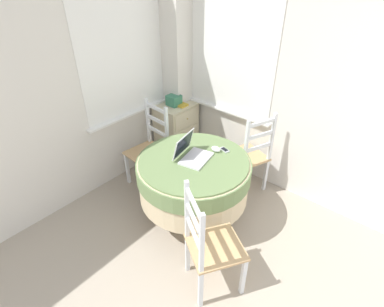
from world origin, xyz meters
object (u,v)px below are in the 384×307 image
at_px(round_dining_table, 194,176).
at_px(dining_chair_near_back_window, 150,149).
at_px(computer_mouse, 216,149).
at_px(book_on_cabinet, 179,104).
at_px(dining_chair_camera_near, 210,246).
at_px(storage_box, 174,100).
at_px(corner_cabinet, 176,130).
at_px(dining_chair_near_right_window, 249,156).
at_px(laptop, 192,153).
at_px(cell_phone, 225,150).

height_order(round_dining_table, dining_chair_near_back_window, dining_chair_near_back_window).
distance_m(computer_mouse, book_on_cabinet, 1.09).
bearing_deg(computer_mouse, round_dining_table, 165.33).
xyz_separation_m(dining_chair_near_back_window, dining_chair_camera_near, (-0.65, -1.38, 0.00)).
relative_size(dining_chair_near_back_window, storage_box, 6.39).
xyz_separation_m(corner_cabinet, storage_box, (-0.03, -0.00, 0.44)).
height_order(round_dining_table, dining_chair_camera_near, dining_chair_camera_near).
bearing_deg(book_on_cabinet, dining_chair_near_right_window, -90.56).
height_order(round_dining_table, dining_chair_near_right_window, dining_chair_near_right_window).
xyz_separation_m(computer_mouse, dining_chair_near_back_window, (-0.12, 0.85, -0.29)).
bearing_deg(laptop, corner_cabinet, 50.70).
distance_m(computer_mouse, dining_chair_near_right_window, 0.59).
bearing_deg(cell_phone, dining_chair_near_right_window, -6.31).
relative_size(dining_chair_camera_near, corner_cabinet, 1.31).
relative_size(dining_chair_near_back_window, book_on_cabinet, 4.83).
relative_size(corner_cabinet, book_on_cabinet, 3.68).
relative_size(round_dining_table, storage_box, 7.04).
relative_size(computer_mouse, storage_box, 0.65).
relative_size(dining_chair_near_right_window, dining_chair_camera_near, 1.00).
relative_size(round_dining_table, corner_cabinet, 1.44).
bearing_deg(dining_chair_near_back_window, corner_cabinet, 14.91).
xyz_separation_m(dining_chair_near_right_window, corner_cabinet, (-0.00, 1.11, -0.08)).
relative_size(dining_chair_camera_near, book_on_cabinet, 4.83).
xyz_separation_m(laptop, dining_chair_near_right_window, (0.75, -0.21, -0.31)).
xyz_separation_m(laptop, storage_box, (0.71, 0.91, 0.05)).
height_order(round_dining_table, book_on_cabinet, book_on_cabinet).
distance_m(dining_chair_near_back_window, dining_chair_camera_near, 1.52).
relative_size(laptop, storage_box, 2.37).
bearing_deg(dining_chair_near_back_window, laptop, -98.97).
height_order(corner_cabinet, book_on_cabinet, book_on_cabinet).
height_order(computer_mouse, cell_phone, computer_mouse).
bearing_deg(storage_box, corner_cabinet, 4.10).
bearing_deg(cell_phone, corner_cabinet, 68.02).
bearing_deg(cell_phone, book_on_cabinet, 66.43).
relative_size(cell_phone, dining_chair_near_right_window, 0.12).
distance_m(laptop, cell_phone, 0.35).
xyz_separation_m(dining_chair_camera_near, storage_box, (1.24, 1.55, 0.37)).
bearing_deg(round_dining_table, dining_chair_camera_near, -130.60).
xyz_separation_m(laptop, book_on_cabinet, (0.76, 0.86, -0.00)).
distance_m(computer_mouse, cell_phone, 0.09).
height_order(cell_phone, storage_box, storage_box).
xyz_separation_m(laptop, dining_chair_near_back_window, (0.12, 0.74, -0.31)).
height_order(dining_chair_camera_near, corner_cabinet, dining_chair_camera_near).
relative_size(cell_phone, storage_box, 0.74).
bearing_deg(computer_mouse, dining_chair_near_back_window, 98.37).
bearing_deg(corner_cabinet, cell_phone, -111.98).
height_order(computer_mouse, dining_chair_camera_near, dining_chair_camera_near).
bearing_deg(round_dining_table, dining_chair_near_back_window, 80.41).
distance_m(laptop, corner_cabinet, 1.24).
height_order(dining_chair_near_right_window, book_on_cabinet, dining_chair_near_right_window).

